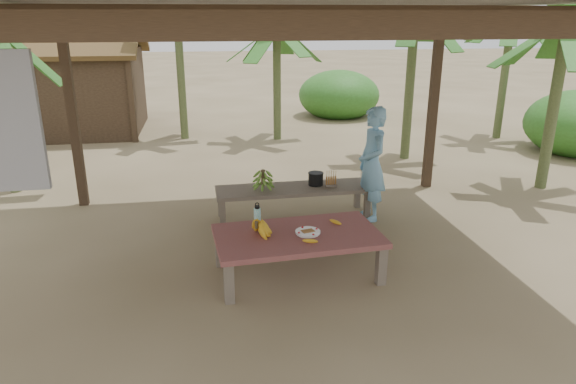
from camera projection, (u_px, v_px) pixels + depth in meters
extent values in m
plane|color=brown|center=(286.00, 256.00, 6.23)|extent=(80.00, 80.00, 0.00)
cube|color=black|center=(73.00, 118.00, 7.51)|extent=(0.13, 0.13, 2.70)
cube|color=black|center=(433.00, 107.00, 8.37)|extent=(0.13, 0.13, 2.70)
cube|color=black|center=(344.00, 25.00, 3.21)|extent=(5.80, 0.14, 0.18)
cube|color=black|center=(261.00, 21.00, 7.51)|extent=(5.80, 0.14, 0.18)
cube|color=black|center=(531.00, 22.00, 5.79)|extent=(0.14, 4.80, 0.18)
cube|color=slate|center=(286.00, 0.00, 5.29)|extent=(6.60, 5.60, 0.06)
cube|color=slate|center=(1.00, 123.00, 3.07)|extent=(0.45, 0.05, 0.85)
cube|color=brown|center=(229.00, 283.00, 5.14)|extent=(0.11, 0.11, 0.44)
cube|color=brown|center=(381.00, 266.00, 5.51)|extent=(0.11, 0.11, 0.44)
cube|color=brown|center=(220.00, 248.00, 5.92)|extent=(0.11, 0.11, 0.44)
cube|color=brown|center=(354.00, 235.00, 6.28)|extent=(0.11, 0.11, 0.44)
cube|color=maroon|center=(298.00, 236.00, 5.63)|extent=(1.87, 1.13, 0.06)
cube|color=brown|center=(223.00, 214.00, 6.99)|extent=(0.08, 0.08, 0.40)
cube|color=brown|center=(367.00, 205.00, 7.34)|extent=(0.08, 0.08, 0.40)
cube|color=brown|center=(221.00, 203.00, 7.42)|extent=(0.08, 0.08, 0.40)
cube|color=brown|center=(357.00, 195.00, 7.77)|extent=(0.08, 0.08, 0.40)
cube|color=brown|center=(294.00, 189.00, 7.31)|extent=(2.21, 0.64, 0.05)
cylinder|color=white|center=(308.00, 233.00, 5.61)|extent=(0.25, 0.25, 0.01)
cylinder|color=white|center=(308.00, 232.00, 5.61)|extent=(0.28, 0.28, 0.02)
cube|color=brown|center=(308.00, 231.00, 5.61)|extent=(0.16, 0.13, 0.02)
ellipsoid|color=yellow|center=(310.00, 241.00, 5.38)|extent=(0.17, 0.05, 0.04)
ellipsoid|color=yellow|center=(336.00, 222.00, 5.88)|extent=(0.15, 0.13, 0.04)
cylinder|color=#3CB8BD|center=(257.00, 218.00, 5.77)|extent=(0.08, 0.08, 0.22)
cylinder|color=black|center=(257.00, 207.00, 5.73)|extent=(0.06, 0.06, 0.03)
torus|color=black|center=(257.00, 205.00, 5.72)|extent=(0.05, 0.01, 0.05)
cylinder|color=black|center=(316.00, 179.00, 7.38)|extent=(0.21, 0.21, 0.18)
imported|color=#6BA3CA|center=(372.00, 164.00, 7.15)|extent=(0.41, 0.61, 1.61)
cube|color=black|center=(56.00, 92.00, 12.69)|extent=(4.00, 3.00, 2.00)
cube|color=brown|center=(37.00, 36.00, 11.46)|extent=(4.40, 1.73, 1.00)
cube|color=brown|center=(57.00, 34.00, 13.05)|extent=(4.40, 1.73, 1.00)
cylinder|color=#596638|center=(410.00, 84.00, 10.08)|extent=(0.18, 0.18, 3.01)
cylinder|color=#596638|center=(277.00, 84.00, 11.78)|extent=(0.18, 0.18, 2.60)
cylinder|color=#596638|center=(180.00, 66.00, 11.74)|extent=(0.18, 0.18, 3.36)
cylinder|color=#596638|center=(553.00, 107.00, 8.30)|extent=(0.18, 0.18, 2.74)
cylinder|color=#596638|center=(2.00, 112.00, 8.12)|extent=(0.18, 0.18, 2.65)
cylinder|color=#596638|center=(505.00, 75.00, 11.86)|extent=(0.18, 0.18, 2.98)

